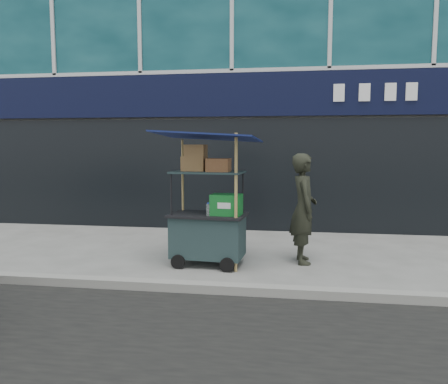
# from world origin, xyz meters

# --- Properties ---
(ground) EXTENTS (80.00, 80.00, 0.00)m
(ground) POSITION_xyz_m (0.00, 0.00, 0.00)
(ground) COLOR #63635E
(ground) RESTS_ON ground
(curb) EXTENTS (80.00, 0.18, 0.12)m
(curb) POSITION_xyz_m (0.00, -0.20, 0.06)
(curb) COLOR gray
(curb) RESTS_ON ground
(vendor_cart) EXTENTS (1.61, 1.20, 2.07)m
(vendor_cart) POSITION_xyz_m (0.02, 1.06, 0.72)
(vendor_cart) COLOR #1C2F30
(vendor_cart) RESTS_ON ground
(vendor_man) EXTENTS (0.49, 0.68, 1.72)m
(vendor_man) POSITION_xyz_m (1.46, 1.43, 0.86)
(vendor_man) COLOR black
(vendor_man) RESTS_ON ground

